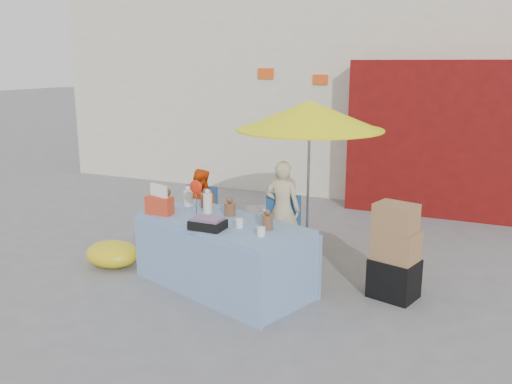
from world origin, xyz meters
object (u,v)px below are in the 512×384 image
at_px(vendor_orange, 201,207).
at_px(vendor_beige, 282,210).
at_px(market_table, 223,253).
at_px(chair_right, 278,241).
at_px(umbrella, 310,116).
at_px(box_stack, 395,255).
at_px(chair_left, 196,230).

bearing_deg(vendor_orange, vendor_beige, 176.34).
xyz_separation_m(market_table, vendor_beige, (0.26, 1.23, 0.24)).
bearing_deg(chair_right, umbrella, 39.70).
bearing_deg(box_stack, vendor_orange, 166.12).
height_order(market_table, box_stack, market_table).
bearing_deg(box_stack, chair_left, 168.68).
xyz_separation_m(chair_right, umbrella, (0.30, 0.28, 1.64)).
relative_size(umbrella, box_stack, 1.94).
height_order(chair_right, vendor_orange, vendor_orange).
xyz_separation_m(vendor_orange, umbrella, (1.55, 0.15, 1.34)).
xyz_separation_m(chair_left, umbrella, (1.55, 0.28, 1.64)).
bearing_deg(vendor_beige, chair_left, 2.46).
height_order(chair_left, chair_right, same).
bearing_deg(umbrella, chair_right, -136.64).
bearing_deg(vendor_beige, chair_right, 85.91).
bearing_deg(box_stack, chair_right, 160.43).
height_order(chair_right, vendor_beige, vendor_beige).
bearing_deg(umbrella, vendor_orange, -174.47).
relative_size(chair_right, vendor_beige, 0.65).
distance_m(chair_left, vendor_beige, 1.32).
xyz_separation_m(chair_left, box_stack, (2.86, -0.57, 0.24)).
bearing_deg(chair_right, vendor_orange, 170.20).
distance_m(vendor_orange, box_stack, 2.95).
distance_m(market_table, vendor_orange, 1.59).
distance_m(chair_left, chair_right, 1.25).
xyz_separation_m(market_table, umbrella, (0.56, 1.38, 1.48)).
relative_size(chair_left, umbrella, 0.41).
xyz_separation_m(vendor_beige, umbrella, (0.30, 0.15, 1.23)).
bearing_deg(market_table, umbrella, 87.23).
height_order(chair_right, box_stack, box_stack).
bearing_deg(market_table, box_stack, 34.81).
distance_m(umbrella, box_stack, 2.10).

